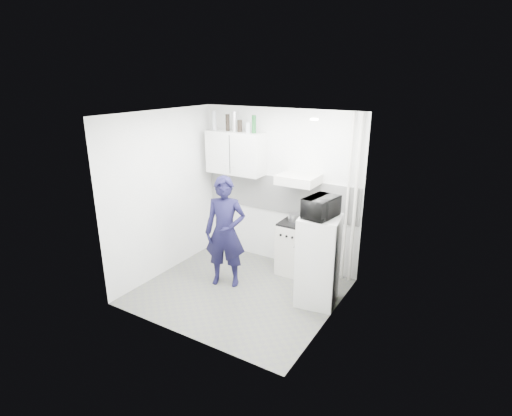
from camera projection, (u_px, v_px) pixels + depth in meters
The scene contains 23 objects.
floor at pixel (239, 291), 5.98m from camera, with size 2.80×2.80×0.00m, color #545454.
ceiling at pixel (237, 114), 5.16m from camera, with size 2.80×2.80×0.00m, color white.
wall_back at pixel (280, 188), 6.59m from camera, with size 2.80×2.80×0.00m, color white.
wall_left at pixel (164, 194), 6.26m from camera, with size 2.60×2.60×0.00m, color white.
wall_right at pixel (333, 228), 4.89m from camera, with size 2.60×2.60×0.00m, color white.
person at pixel (225, 232), 5.96m from camera, with size 0.62×0.41×1.70m, color black.
stove at pixel (296, 248), 6.44m from camera, with size 0.53×0.53×0.84m, color silver.
fridge at pixel (318, 261), 5.51m from camera, with size 0.53×0.53×1.29m, color white.
stove_top at pixel (297, 223), 6.30m from camera, with size 0.51×0.51×0.03m, color black.
saucepan at pixel (294, 217), 6.36m from camera, with size 0.20×0.20×0.11m, color silver.
microwave at pixel (321, 207), 5.26m from camera, with size 0.34×0.50×0.28m, color black.
bottle_a at pixel (214, 120), 6.69m from camera, with size 0.07×0.07×0.31m, color #B2B7BC.
bottle_c at pixel (228, 123), 6.56m from camera, with size 0.07×0.07×0.27m, color black.
bottle_d at pixel (234, 122), 6.49m from camera, with size 0.07×0.07×0.32m, color silver.
canister_a at pixel (240, 126), 6.45m from camera, with size 0.08×0.08×0.19m, color black.
canister_b at pixel (248, 127), 6.38m from camera, with size 0.09×0.09×0.17m, color #B2B7BC.
bottle_e at pixel (254, 124), 6.31m from camera, with size 0.07×0.07×0.28m, color #144C1E.
upper_cabinet at pixel (236, 153), 6.64m from camera, with size 1.00×0.35×0.70m, color white.
range_hood at pixel (299, 179), 6.08m from camera, with size 0.60×0.50×0.14m, color silver.
backsplash at pixel (279, 194), 6.61m from camera, with size 2.74×0.03×0.60m, color white.
pipe_a at pixel (355, 202), 5.89m from camera, with size 0.05×0.05×2.60m, color silver.
pipe_b at pixel (347, 201), 5.95m from camera, with size 0.04×0.04×2.60m, color silver.
ceiling_spot_fixture at pixel (314, 119), 4.84m from camera, with size 0.10×0.10×0.02m, color white.
Camera 1 is at (2.94, -4.39, 3.08)m, focal length 28.00 mm.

